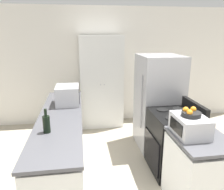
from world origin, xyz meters
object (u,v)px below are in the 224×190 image
at_px(toaster_oven, 190,125).
at_px(fruit_bowl, 191,113).
at_px(refrigerator, 158,102).
at_px(pantry_cabinet, 101,82).
at_px(microwave, 68,95).
at_px(stove, 173,142).
at_px(wine_bottle, 46,124).

relative_size(toaster_oven, fruit_bowl, 2.04).
xyz_separation_m(toaster_oven, fruit_bowl, (-0.00, 0.00, 0.15)).
relative_size(refrigerator, toaster_oven, 3.80).
distance_m(pantry_cabinet, microwave, 1.37).
distance_m(microwave, toaster_oven, 1.96).
bearing_deg(stove, pantry_cabinet, 115.08).
bearing_deg(pantry_cabinet, toaster_oven, -73.51).
distance_m(pantry_cabinet, refrigerator, 1.43).
height_order(pantry_cabinet, refrigerator, pantry_cabinet).
bearing_deg(fruit_bowl, wine_bottle, 169.60).
bearing_deg(pantry_cabinet, fruit_bowl, -73.51).
bearing_deg(refrigerator, toaster_oven, -96.39).
bearing_deg(fruit_bowl, refrigerator, 83.54).
xyz_separation_m(pantry_cabinet, microwave, (-0.67, -1.19, 0.07)).
relative_size(stove, toaster_oven, 2.44).
bearing_deg(refrigerator, fruit_bowl, -96.46).
xyz_separation_m(refrigerator, wine_bottle, (-1.78, -1.15, 0.18)).
height_order(stove, toaster_oven, toaster_oven).
bearing_deg(toaster_oven, stove, 78.88).
distance_m(refrigerator, wine_bottle, 2.13).
distance_m(stove, toaster_oven, 0.87).
height_order(pantry_cabinet, fruit_bowl, pantry_cabinet).
distance_m(microwave, fruit_bowl, 1.96).
bearing_deg(refrigerator, wine_bottle, -147.17).
bearing_deg(fruit_bowl, toaster_oven, -73.88).
distance_m(pantry_cabinet, toaster_oven, 2.65).
distance_m(pantry_cabinet, stove, 2.14).
height_order(wine_bottle, fruit_bowl, fruit_bowl).
bearing_deg(fruit_bowl, stove, 78.70).
bearing_deg(pantry_cabinet, stove, -64.92).
xyz_separation_m(microwave, wine_bottle, (-0.20, -1.05, -0.04)).
xyz_separation_m(stove, wine_bottle, (-1.75, -0.36, 0.56)).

